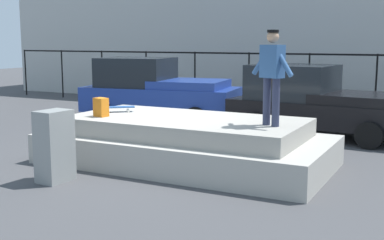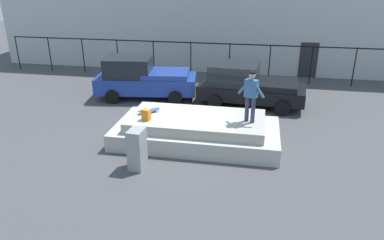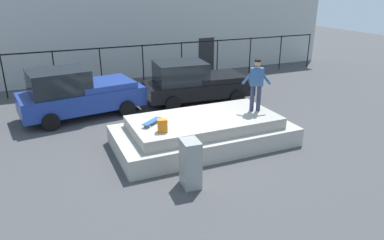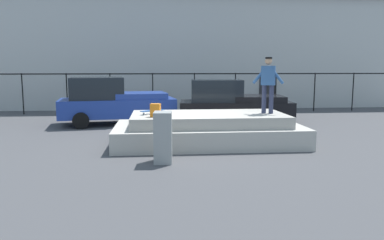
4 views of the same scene
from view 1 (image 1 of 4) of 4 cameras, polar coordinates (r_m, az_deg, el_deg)
The scene contains 10 objects.
ground_plane at distance 10.78m, azimuth -3.92°, elevation -4.44°, with size 60.00×60.00×0.00m, color #424244.
concrete_ledge at distance 10.31m, azimuth -0.73°, elevation -2.59°, with size 5.77×2.89×0.95m.
skateboarder at distance 9.27m, azimuth 9.01°, elevation 5.51°, with size 0.92×0.48×1.74m.
skateboard at distance 11.15m, azimuth -8.54°, elevation 1.41°, with size 0.74×0.65×0.12m.
backpack at distance 10.54m, azimuth -10.23°, elevation 1.43°, with size 0.28×0.20×0.38m, color orange.
car_blue_pickup_near at distance 15.69m, azimuth -4.08°, elevation 3.35°, with size 4.93×2.65×1.96m.
car_black_pickup_mid at distance 13.71m, azimuth 13.73°, elevation 2.08°, with size 4.87×2.54×1.85m.
utility_box at distance 9.30m, azimuth -15.25°, elevation -2.87°, with size 0.44×0.60×1.28m, color gray.
fence_row at distance 18.02m, azimuth 9.68°, elevation 5.44°, with size 24.06×0.06×2.07m.
warehouse_building at distance 23.69m, azimuth 14.24°, elevation 10.62°, with size 27.91×9.33×6.55m.
Camera 1 is at (5.45, -8.96, 2.50)m, focal length 47.30 mm.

